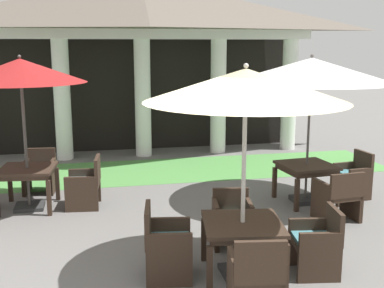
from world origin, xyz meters
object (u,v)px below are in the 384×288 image
Objects in this scene: patio_chair_near_foreground_east at (354,176)px; patio_chair_mid_right_east at (85,184)px; patio_umbrella_near_foreground at (311,71)px; patio_umbrella_mid_right at (20,72)px; patio_chair_mid_left_north at (232,219)px; patio_chair_mid_left_south at (256,279)px; patio_table_mid_left at (243,229)px; patio_chair_mid_left_west at (166,245)px; patio_chair_near_foreground_south at (338,196)px; patio_chair_mid_left_east at (317,243)px; patio_chair_mid_right_north at (40,173)px; patio_table_near_foreground at (307,169)px; patio_umbrella_mid_left at (246,87)px; patio_table_mid_right at (27,173)px.

patio_chair_mid_right_east reaches higher than patio_chair_near_foreground_east.
patio_umbrella_near_foreground is at bearing 90.00° from patio_chair_near_foreground_east.
patio_umbrella_mid_right is at bearing 172.16° from patio_umbrella_near_foreground.
patio_chair_mid_left_south reaches higher than patio_chair_mid_left_north.
patio_chair_mid_left_west is (-0.95, 0.15, -0.19)m from patio_table_mid_left.
patio_chair_near_foreground_south is 0.93× the size of patio_chair_mid_left_west.
patio_chair_mid_left_west reaches higher than patio_chair_mid_left_east.
patio_chair_mid_right_north is at bearing 69.58° from patio_chair_near_foreground_east.
patio_umbrella_near_foreground reaches higher than patio_chair_mid_left_east.
patio_table_near_foreground is 0.37× the size of patio_umbrella_mid_right.
patio_table_mid_left is 1.76m from patio_umbrella_mid_left.
patio_chair_near_foreground_east is (0.92, 1.12, -0.02)m from patio_chair_near_foreground_south.
patio_chair_mid_left_east is 1.03× the size of patio_chair_mid_right_north.
patio_umbrella_near_foreground is at bearing 167.20° from patio_chair_mid_right_north.
patio_chair_near_foreground_south is 0.33× the size of patio_umbrella_mid_left.
patio_chair_mid_left_north is at bearing 134.69° from patio_chair_mid_left_west.
patio_umbrella_near_foreground is at bearing -116.57° from patio_table_near_foreground.
patio_chair_mid_right_east reaches higher than patio_chair_mid_right_north.
patio_chair_near_foreground_east is (1.02, 0.10, -2.01)m from patio_umbrella_near_foreground.
patio_chair_mid_right_north is at bearing 146.03° from patio_chair_near_foreground_south.
patio_umbrella_mid_right is at bearing 131.99° from patio_table_mid_left.
patio_chair_mid_right_east is at bearing -37.84° from patio_chair_mid_left_north.
patio_table_mid_right is at bearing -138.70° from patio_chair_mid_left_west.
patio_table_near_foreground is 1.16× the size of patio_chair_near_foreground_south.
patio_umbrella_mid_right is 2.24m from patio_chair_mid_right_north.
patio_chair_mid_left_west reaches higher than patio_chair_near_foreground_east.
patio_chair_mid_left_north is 0.30× the size of patio_umbrella_mid_right.
patio_table_mid_left is 1.31× the size of patio_chair_mid_right_north.
patio_table_near_foreground is 1.08× the size of patio_chair_mid_left_west.
patio_chair_mid_right_north is (-2.81, 4.22, -0.22)m from patio_table_mid_left.
patio_umbrella_mid_right is (-4.96, 0.68, -0.00)m from patio_umbrella_near_foreground.
patio_chair_mid_left_west is 0.34× the size of patio_umbrella_mid_right.
patio_table_near_foreground is 1.14× the size of patio_chair_near_foreground_east.
patio_umbrella_near_foreground reaches higher than patio_umbrella_mid_right.
patio_chair_mid_left_south is at bearing -122.01° from patio_umbrella_near_foreground.
patio_umbrella_near_foreground reaches higher than patio_chair_mid_left_south.
patio_table_near_foreground is 1.16× the size of patio_chair_mid_left_east.
patio_chair_mid_left_west is 1.11× the size of patio_chair_mid_right_north.
patio_table_mid_right is 1.12× the size of patio_chair_mid_right_east.
patio_umbrella_mid_left reaches higher than patio_chair_mid_left_west.
patio_chair_mid_left_west is at bearing 120.72° from patio_chair_mid_right_north.
patio_chair_mid_left_south is at bearing 123.42° from patio_chair_mid_right_north.
patio_umbrella_near_foreground is 2.25m from patio_chair_near_foreground_east.
patio_umbrella_mid_left reaches higher than patio_chair_near_foreground_east.
patio_chair_near_foreground_south is (0.10, -1.02, -0.20)m from patio_table_near_foreground.
patio_chair_mid_left_south is at bearing -122.01° from patio_table_near_foreground.
patio_umbrella_mid_left reaches higher than patio_table_mid_right.
patio_chair_mid_right_east is at bearing 153.07° from patio_chair_near_foreground_south.
patio_chair_mid_left_west reaches higher than patio_chair_mid_right_east.
patio_chair_near_foreground_south is at bearing -154.45° from patio_chair_mid_left_north.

